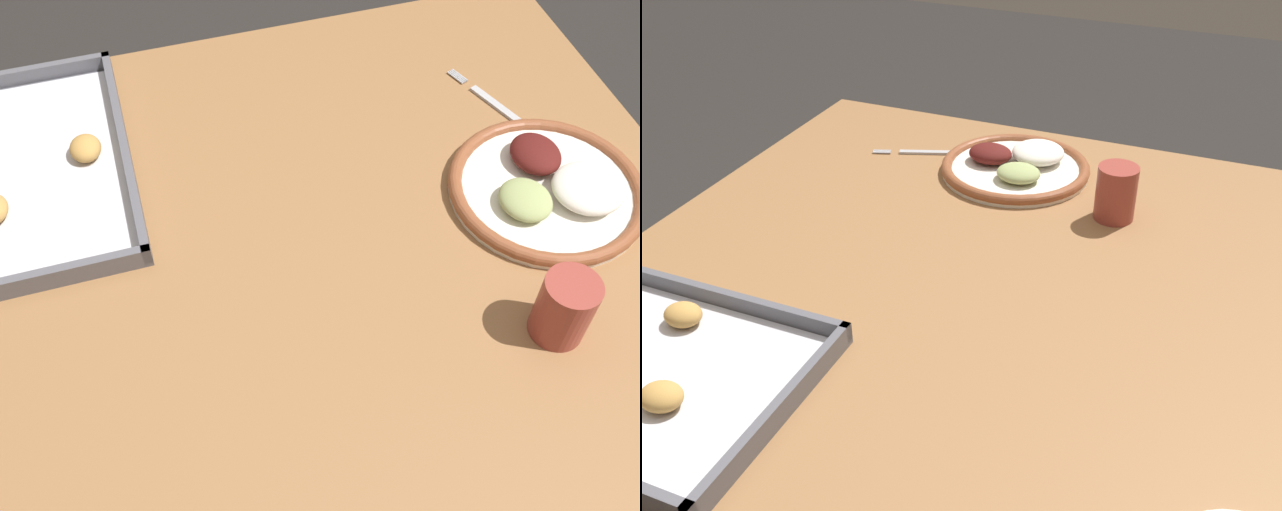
{
  "view_description": "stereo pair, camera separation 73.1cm",
  "coord_description": "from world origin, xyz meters",
  "views": [
    {
      "loc": [
        -0.54,
        0.17,
        1.51
      ],
      "look_at": [
        0.01,
        0.0,
        0.75
      ],
      "focal_mm": 42.0,
      "sensor_mm": 36.0,
      "label": 1
    },
    {
      "loc": [
        -0.34,
        0.86,
        1.35
      ],
      "look_at": [
        0.01,
        0.0,
        0.75
      ],
      "focal_mm": 42.0,
      "sensor_mm": 36.0,
      "label": 2
    }
  ],
  "objects": [
    {
      "name": "fork",
      "position": [
        0.23,
        -0.36,
        0.73
      ],
      "size": [
        0.2,
        0.08,
        0.0
      ],
      "rotation": [
        0.0,
        0.0,
        0.35
      ],
      "color": "#B2B2B7",
      "rests_on": "dining_table"
    },
    {
      "name": "drinking_cup",
      "position": [
        -0.16,
        -0.25,
        0.77
      ],
      "size": [
        0.07,
        0.07,
        0.09
      ],
      "color": "#993D33",
      "rests_on": "dining_table"
    },
    {
      "name": "dinner_plate",
      "position": [
        0.05,
        -0.35,
        0.74
      ],
      "size": [
        0.28,
        0.28,
        0.05
      ],
      "color": "white",
      "rests_on": "dining_table"
    },
    {
      "name": "ground_plane",
      "position": [
        0.0,
        0.0,
        0.0
      ],
      "size": [
        8.0,
        8.0,
        0.0
      ],
      "primitive_type": "plane",
      "color": "#282623"
    },
    {
      "name": "dining_table",
      "position": [
        0.0,
        0.0,
        0.63
      ],
      "size": [
        1.08,
        1.09,
        0.72
      ],
      "color": "olive",
      "rests_on": "ground_plane"
    },
    {
      "name": "baking_tray",
      "position": [
        0.3,
        0.36,
        0.73
      ],
      "size": [
        0.43,
        0.32,
        0.04
      ],
      "color": "#595960",
      "rests_on": "dining_table"
    }
  ]
}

